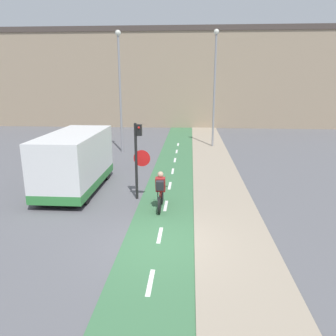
{
  "coord_description": "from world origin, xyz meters",
  "views": [
    {
      "loc": [
        0.9,
        -8.88,
        4.77
      ],
      "look_at": [
        0.0,
        4.28,
        1.2
      ],
      "focal_mm": 35.0,
      "sensor_mm": 36.0,
      "label": 1
    }
  ],
  "objects_px": {
    "cyclist_near": "(161,191)",
    "traffic_light_pole": "(138,153)",
    "street_lamp_far": "(120,81)",
    "van": "(75,163)",
    "street_lamp_sidewalk": "(215,79)"
  },
  "relations": [
    {
      "from": "cyclist_near",
      "to": "van",
      "type": "height_order",
      "value": "van"
    },
    {
      "from": "street_lamp_sidewalk",
      "to": "cyclist_near",
      "type": "relative_size",
      "value": 4.82
    },
    {
      "from": "traffic_light_pole",
      "to": "cyclist_near",
      "type": "xyz_separation_m",
      "value": [
        0.99,
        -1.06,
        -1.23
      ]
    },
    {
      "from": "traffic_light_pole",
      "to": "van",
      "type": "bearing_deg",
      "value": 162.36
    },
    {
      "from": "cyclist_near",
      "to": "street_lamp_sidewalk",
      "type": "bearing_deg",
      "value": 77.43
    },
    {
      "from": "traffic_light_pole",
      "to": "cyclist_near",
      "type": "distance_m",
      "value": 1.9
    },
    {
      "from": "van",
      "to": "cyclist_near",
      "type": "bearing_deg",
      "value": -26.87
    },
    {
      "from": "street_lamp_far",
      "to": "cyclist_near",
      "type": "xyz_separation_m",
      "value": [
        3.54,
        -10.06,
        -3.96
      ]
    },
    {
      "from": "street_lamp_sidewalk",
      "to": "van",
      "type": "xyz_separation_m",
      "value": [
        -6.66,
        -10.23,
        -3.57
      ]
    },
    {
      "from": "traffic_light_pole",
      "to": "street_lamp_sidewalk",
      "type": "relative_size",
      "value": 0.39
    },
    {
      "from": "street_lamp_sidewalk",
      "to": "cyclist_near",
      "type": "distance_m",
      "value": 13.18
    },
    {
      "from": "cyclist_near",
      "to": "traffic_light_pole",
      "type": "bearing_deg",
      "value": 133.17
    },
    {
      "from": "traffic_light_pole",
      "to": "street_lamp_far",
      "type": "relative_size",
      "value": 0.4
    },
    {
      "from": "van",
      "to": "street_lamp_sidewalk",
      "type": "bearing_deg",
      "value": 56.94
    },
    {
      "from": "traffic_light_pole",
      "to": "van",
      "type": "height_order",
      "value": "traffic_light_pole"
    }
  ]
}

